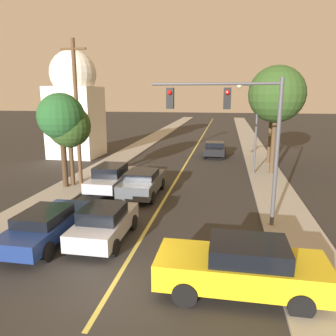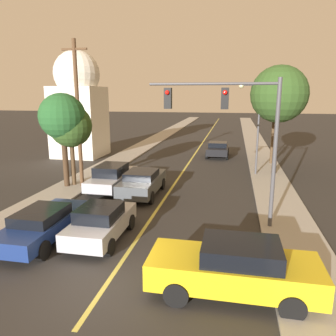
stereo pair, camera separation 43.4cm
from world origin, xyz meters
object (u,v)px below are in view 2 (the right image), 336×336
Objects in this scene: domed_building_left at (79,104)px; tree_right_near at (279,94)px; car_outer_lane_front at (44,223)px; streetlamp_right at (254,116)px; car_outer_lane_second at (112,176)px; tree_left_near at (71,126)px; car_near_lane_front at (101,222)px; car_far_oncoming at (218,149)px; tree_left_far at (62,117)px; tree_right_far at (275,101)px; utility_pole_left at (78,113)px; car_near_lane_second at (142,182)px; traffic_signal_mast at (234,121)px; car_crossing_right at (235,268)px.

tree_right_near is at bearing -14.14° from domed_building_left.
car_outer_lane_front is 16.20m from streetlamp_right.
tree_left_near reaches higher than car_outer_lane_second.
domed_building_left is (-9.35, 17.43, 4.22)m from car_near_lane_front.
car_outer_lane_second is 13.00m from tree_right_near.
domed_building_left reaches higher than car_far_oncoming.
tree_left_far is at bearing 127.29° from car_near_lane_front.
streetlamp_right is 1.12× the size of tree_left_far.
tree_left_near is 0.52× the size of domed_building_left.
tree_right_near is (13.44, 6.15, 1.37)m from tree_left_far.
car_outer_lane_second reaches higher than car_near_lane_front.
tree_right_near is at bearing 52.33° from car_outer_lane_front.
tree_right_far is at bearing 150.72° from car_far_oncoming.
tree_left_near is at bearing 54.66° from car_far_oncoming.
utility_pole_left reaches higher than car_near_lane_front.
domed_building_left is at bearing 116.10° from utility_pole_left.
tree_right_near is at bearing 13.39° from streetlamp_right.
car_near_lane_second is 0.73× the size of traffic_signal_mast.
tree_left_far reaches higher than tree_left_near.
tree_right_near is at bearing 124.81° from car_far_oncoming.
tree_left_far is (-10.39, 4.26, -0.26)m from traffic_signal_mast.
domed_building_left is (-7.10, 10.26, 4.17)m from car_outer_lane_second.
tree_left_far is (-2.98, -0.31, 3.69)m from car_outer_lane_second.
car_near_lane_front is 2.31m from car_outer_lane_front.
car_crossing_right is at bearing -27.35° from car_near_lane_front.
tree_right_near is at bearing 23.66° from tree_left_near.
domed_building_left is at bearing 36.08° from car_crossing_right.
car_crossing_right is at bearing -53.92° from domed_building_left.
tree_right_far is (0.20, 3.82, -0.56)m from tree_right_near.
car_near_lane_second is 0.96× the size of car_outer_lane_front.
car_near_lane_second is 0.48× the size of domed_building_left.
car_near_lane_second is 11.78m from tree_right_near.
car_outer_lane_second is at bearing 148.37° from traffic_signal_mast.
car_near_lane_second is 0.68× the size of tree_right_far.
car_crossing_right is (5.38, -9.02, 0.07)m from car_near_lane_second.
utility_pole_left is at bearing -63.90° from domed_building_left.
car_far_oncoming is 17.38m from traffic_signal_mast.
tree_right_far is at bearing 65.85° from streetlamp_right.
streetlamp_right is at bearing 56.31° from car_outer_lane_front.
car_outer_lane_front is 1.28× the size of car_far_oncoming.
car_outer_lane_second reaches higher than car_near_lane_second.
car_near_lane_front is 7.51m from car_outer_lane_second.
car_crossing_right is 6.64m from traffic_signal_mast.
tree_right_far is (13.33, 9.58, 1.40)m from tree_left_near.
tree_right_near is at bearing -10.18° from car_crossing_right.
traffic_signal_mast is at bearing 2.22° from car_crossing_right.
tree_right_near is 1.13× the size of tree_right_far.
car_outer_lane_second is at bearing 107.41° from car_near_lane_front.
car_outer_lane_front is (-2.25, -0.54, -0.02)m from car_near_lane_front.
tree_left_near is at bearing 178.27° from car_outer_lane_second.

